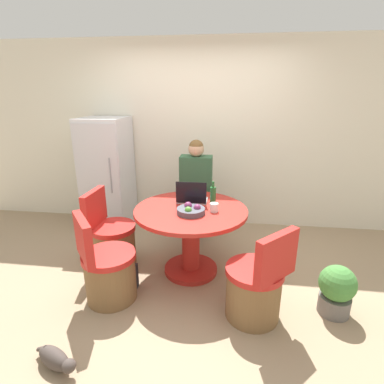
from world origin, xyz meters
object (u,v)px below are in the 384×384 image
Objects in this scene: bottle at (213,194)px; potted_plant at (337,289)px; refrigerator at (108,175)px; dining_table at (191,229)px; chair_near_left_corner at (108,272)px; chair_left_side at (112,241)px; cat at (56,359)px; person_seated at (196,186)px; fruit_bowl at (191,210)px; handbag at (122,277)px; chair_near_right_corner at (255,288)px; laptop at (192,198)px.

potted_plant is (1.15, -0.73, -0.59)m from bottle.
refrigerator reaches higher than potted_plant.
dining_table is 0.93m from chair_near_left_corner.
chair_left_side is 2.22× the size of cat.
person_seated is at bearing -9.88° from refrigerator.
fruit_bowl is 0.42m from bottle.
chair_left_side reaches higher than fruit_bowl.
chair_near_right_corner is at bearing -10.37° from handbag.
chair_near_right_corner is 1.36m from chair_near_left_corner.
refrigerator is at bearing 141.94° from dining_table.
chair_near_right_corner is 2.22× the size of cat.
potted_plant is 2.02m from handbag.
refrigerator is 5.60× the size of fruit_bowl.
chair_near_left_corner reaches higher than dining_table.
chair_left_side reaches higher than potted_plant.
chair_near_left_corner is at bearing -149.11° from fruit_bowl.
refrigerator is at bearing 126.10° from cat.
fruit_bowl reaches higher than dining_table.
handbag is at bearing -157.63° from fruit_bowl.
dining_table is 2.53× the size of potted_plant.
laptop is 1.09m from handbag.
chair_near_left_corner is at bearing -159.66° from chair_left_side.
handbag is at bearing -148.36° from dining_table.
laptop is 1.63m from potted_plant.
chair_left_side is 3.79× the size of bottle.
dining_table is 0.88× the size of person_seated.
chair_near_right_corner reaches higher than handbag.
chair_near_left_corner is 2.67× the size of laptop.
chair_near_left_corner reaches higher than potted_plant.
chair_near_right_corner is 1.66m from person_seated.
chair_near_left_corner is 1.88× the size of potted_plant.
chair_left_side is (0.42, -1.00, -0.50)m from refrigerator.
chair_near_right_corner is 1.00× the size of chair_near_left_corner.
dining_table is 3.93× the size of handbag.
chair_near_right_corner is 1.12m from bottle.
refrigerator is 3.99× the size of cat.
person_seated is at bearing -110.33° from chair_near_right_corner.
fruit_bowl is at bearing 80.01° from cat.
refrigerator is at bearing 139.15° from fruit_bowl.
bottle is at bearing 48.50° from dining_table.
chair_near_left_corner reaches higher than handbag.
person_seated reaches higher than fruit_bowl.
chair_near_right_corner is (1.55, -0.67, 0.00)m from chair_left_side.
dining_table is 0.45m from bottle.
handbag reaches higher than cat.
chair_left_side is 1.69m from chair_near_right_corner.
person_seated reaches higher than chair_left_side.
person_seated is 0.63m from laptop.
chair_near_left_corner is 1.34m from bottle.
bottle reaches higher than fruit_bowl.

